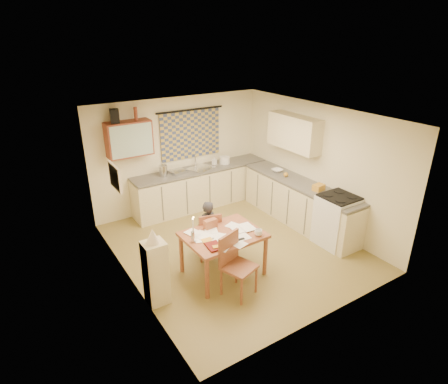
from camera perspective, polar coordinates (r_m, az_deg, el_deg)
floor at (r=7.18m, az=1.59°, el=-8.43°), size 4.00×4.50×0.02m
ceiling at (r=6.24m, az=1.85°, el=11.66°), size 4.00×4.50×0.02m
wall_back at (r=8.46m, az=-6.94°, el=5.84°), size 4.00×0.02×2.50m
wall_front at (r=5.10m, az=16.20°, el=-7.35°), size 4.00×0.02×2.50m
wall_left at (r=5.82m, az=-14.95°, el=-3.19°), size 0.02×4.50×2.50m
wall_right at (r=7.84m, az=13.99°, el=3.89°), size 0.02×4.50×2.50m
window_blind at (r=8.44m, az=-5.10°, el=8.71°), size 1.45×0.03×1.05m
curtain_rod at (r=8.30m, az=-5.17°, el=12.35°), size 1.60×0.04×0.04m
wall_cabinet at (r=7.74m, az=-14.28°, el=7.87°), size 0.90×0.34×0.70m
wall_cabinet_glass at (r=7.58m, az=-13.85°, el=7.60°), size 0.84×0.02×0.64m
upper_cabinet_right at (r=7.92m, az=10.64°, el=8.92°), size 0.34×1.30×0.70m
framed_print at (r=6.01m, az=-16.25°, el=2.21°), size 0.04×0.50×0.40m
print_canvas at (r=6.01m, az=-16.02°, el=2.25°), size 0.01×0.42×0.32m
counter_back at (r=8.66m, az=-3.18°, el=0.77°), size 3.30×0.62×0.92m
counter_right at (r=8.00m, az=11.32°, el=-1.64°), size 0.62×2.95×0.92m
stove at (r=7.37m, az=16.78°, el=-4.14°), size 0.64×0.64×0.99m
sink at (r=8.49m, az=-3.50°, el=3.38°), size 0.67×0.61×0.10m
tap at (r=8.56m, az=-4.37°, el=4.81°), size 0.04×0.04×0.28m
dish_rack at (r=8.22m, az=-7.05°, el=3.08°), size 0.41×0.37×0.06m
kettle at (r=8.06m, az=-9.25°, el=3.22°), size 0.23×0.23×0.24m
mixing_bowl at (r=8.75m, az=0.09°, el=4.89°), size 0.31×0.31×0.16m
soap_bottle at (r=8.66m, az=-1.49°, el=4.78°), size 0.14×0.14×0.19m
bowl at (r=8.32m, az=8.11°, el=3.27°), size 0.25×0.25×0.06m
orange_bag at (r=7.48m, az=14.22°, el=0.68°), size 0.24×0.19×0.12m
fruit_orange at (r=8.04m, az=9.40°, el=2.64°), size 0.10×0.10×0.10m
speaker at (r=7.56m, az=-16.34°, el=11.06°), size 0.20×0.23×0.26m
bottle_green at (r=7.58m, az=-15.95°, el=11.12°), size 0.08×0.08×0.26m
bottle_brown at (r=7.69m, az=-13.31°, el=11.56°), size 0.07×0.07×0.26m
dining_table at (r=6.28m, az=-0.14°, el=-9.33°), size 1.26×0.97×0.75m
chair_far at (r=6.78m, az=-2.45°, el=-7.69°), size 0.49×0.49×0.90m
chair_near at (r=5.89m, az=2.12°, el=-12.72°), size 0.57×0.57×0.99m
person at (r=6.61m, az=-2.60°, el=-5.84°), size 0.52×0.45×1.10m
shelf_stand at (r=5.69m, az=-10.36°, el=-12.02°), size 0.32×0.30×1.02m
lampshade at (r=5.36m, az=-10.83°, el=-6.59°), size 0.20×0.20×0.22m
letter_rack at (r=6.22m, az=-2.08°, el=-4.89°), size 0.23×0.11×0.16m
mug at (r=6.05m, az=5.27°, el=-6.18°), size 0.20×0.20×0.10m
magazine at (r=5.70m, az=-2.55°, el=-8.51°), size 0.28×0.33×0.03m
book at (r=5.83m, az=-3.14°, el=-7.80°), size 0.21×0.27×0.02m
orange_box at (r=5.70m, az=-1.12°, el=-8.44°), size 0.14×0.11×0.04m
eyeglasses at (r=5.93m, az=2.55°, el=-7.21°), size 0.13×0.06×0.02m
candle_holder at (r=5.85m, az=-4.76°, el=-6.83°), size 0.07×0.07×0.18m
candle at (r=5.75m, az=-4.74°, el=-5.09°), size 0.03×0.03×0.22m
candle_flame at (r=5.72m, az=-4.70°, el=-3.89°), size 0.02×0.02×0.02m
papers at (r=6.04m, az=-0.53°, el=-6.57°), size 1.09×0.95×0.02m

